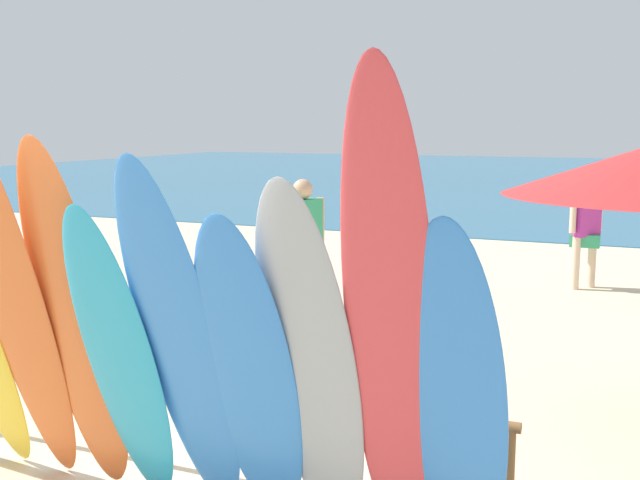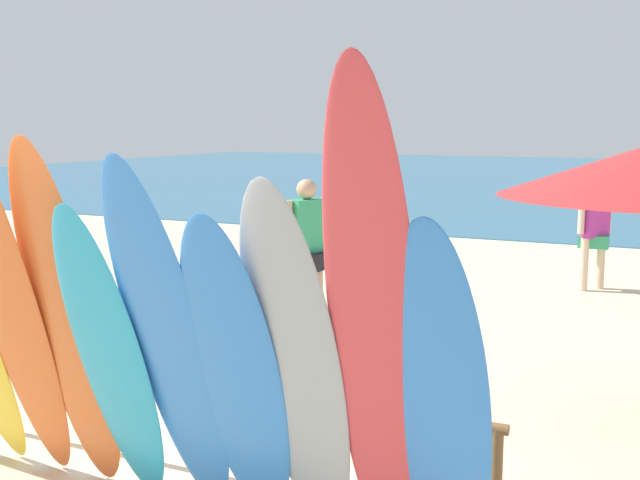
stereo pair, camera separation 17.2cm
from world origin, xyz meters
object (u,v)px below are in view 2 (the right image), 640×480
object	(u,v)px
surfboard_blue_10	(440,404)
beachgoer_strolling	(594,227)
surfboard_orange_3	(5,295)
surfboard_teal_5	(111,360)
surfboard_blue_7	(238,379)
surfboard_red_9	(374,332)
beachgoer_by_water	(307,241)
surfboard_grey_8	(297,371)
surfboard_rack	(173,391)
surfboard_blue_6	(170,347)
surfboard_orange_4	(68,322)

from	to	relation	value
surfboard_blue_10	beachgoer_strolling	size ratio (longest dim) A/B	1.29
surfboard_orange_3	surfboard_blue_10	xyz separation A→B (m)	(2.71, 0.15, -0.34)
surfboard_teal_5	surfboard_blue_7	bearing A→B (deg)	4.94
surfboard_teal_5	surfboard_red_9	xyz separation A→B (m)	(1.67, -0.05, 0.37)
surfboard_red_9	beachgoer_by_water	xyz separation A→B (m)	(-2.50, 4.57, -0.35)
surfboard_grey_8	surfboard_red_9	size ratio (longest dim) A/B	0.79
surfboard_blue_7	beachgoer_by_water	bearing A→B (deg)	110.11
surfboard_rack	surfboard_red_9	bearing A→B (deg)	-20.03
surfboard_red_9	beachgoer_by_water	distance (m)	5.22
surfboard_rack	surfboard_blue_7	size ratio (longest dim) A/B	2.16
surfboard_blue_7	beachgoer_by_water	world-z (taller)	surfboard_blue_7
surfboard_teal_5	beachgoer_by_water	xyz separation A→B (m)	(-0.83, 4.53, 0.02)
surfboard_blue_6	surfboard_blue_7	world-z (taller)	surfboard_blue_6
surfboard_teal_5	surfboard_red_9	size ratio (longest dim) A/B	0.73
surfboard_grey_8	beachgoer_strolling	xyz separation A→B (m)	(0.89, 7.88, -0.16)
surfboard_orange_4	surfboard_grey_8	distance (m)	1.56
surfboard_blue_10	surfboard_teal_5	bearing A→B (deg)	-173.51
surfboard_rack	surfboard_orange_4	size ratio (longest dim) A/B	1.84
surfboard_red_9	beachgoer_strolling	xyz separation A→B (m)	(0.44, 7.95, -0.44)
surfboard_red_9	surfboard_blue_6	bearing A→B (deg)	175.26
beachgoer_strolling	surfboard_blue_10	bearing A→B (deg)	39.86
surfboard_grey_8	surfboard_orange_3	bearing A→B (deg)	-171.46
surfboard_blue_6	surfboard_orange_4	bearing A→B (deg)	-179.74
surfboard_rack	surfboard_teal_5	bearing A→B (deg)	-95.41
surfboard_rack	beachgoer_by_water	distance (m)	4.10
surfboard_teal_5	beachgoer_by_water	world-z (taller)	surfboard_teal_5
surfboard_rack	surfboard_blue_7	world-z (taller)	surfboard_blue_7
surfboard_grey_8	surfboard_blue_6	bearing A→B (deg)	-170.93
surfboard_orange_3	beachgoer_by_water	distance (m)	4.63
surfboard_orange_4	surfboard_blue_7	distance (m)	1.21
surfboard_grey_8	beachgoer_strolling	bearing A→B (deg)	88.68
beachgoer_strolling	beachgoer_by_water	xyz separation A→B (m)	(-2.94, -3.38, 0.09)
surfboard_orange_4	surfboard_blue_7	bearing A→B (deg)	-1.30
surfboard_teal_5	beachgoer_strolling	distance (m)	8.18
surfboard_orange_3	beachgoer_strolling	world-z (taller)	surfboard_orange_3
surfboard_blue_7	surfboard_red_9	world-z (taller)	surfboard_red_9
surfboard_rack	surfboard_orange_4	xyz separation A→B (m)	(-0.40, -0.51, 0.55)
surfboard_teal_5	surfboard_blue_10	bearing A→B (deg)	5.60
surfboard_rack	surfboard_red_9	xyz separation A→B (m)	(1.62, -0.59, 0.74)
surfboard_blue_6	beachgoer_by_water	bearing A→B (deg)	110.36
surfboard_blue_7	surfboard_grey_8	xyz separation A→B (m)	(0.36, 0.01, 0.09)
surfboard_orange_4	surfboard_blue_6	size ratio (longest dim) A/B	1.01
surfboard_blue_7	surfboard_red_9	distance (m)	0.90
surfboard_blue_7	surfboard_blue_10	distance (m)	1.13
surfboard_orange_3	surfboard_blue_6	xyz separation A→B (m)	(1.16, 0.06, -0.21)
surfboard_orange_4	surfboard_blue_10	xyz separation A→B (m)	(2.33, 0.03, -0.17)
surfboard_blue_6	beachgoer_by_water	distance (m)	4.73
surfboard_teal_5	beachgoer_strolling	world-z (taller)	surfboard_teal_5
surfboard_blue_6	beachgoer_strolling	world-z (taller)	surfboard_blue_6
beachgoer_strolling	beachgoer_by_water	bearing A→B (deg)	-0.22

